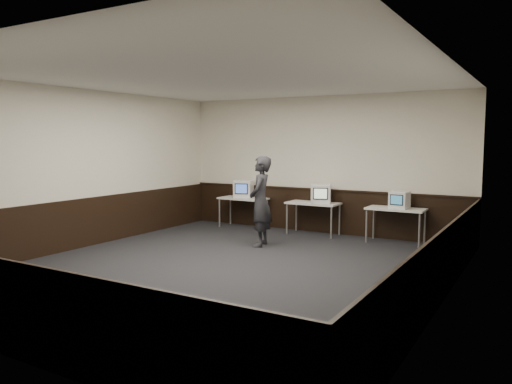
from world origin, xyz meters
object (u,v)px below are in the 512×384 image
desk_center (313,205)px  emac_right (399,200)px  emac_center (321,194)px  desk_right (396,211)px  person (261,201)px  desk_left (243,200)px  emac_left (244,189)px

desk_center → emac_right: emac_right is taller
emac_right → emac_center: bearing=-176.5°
desk_center → desk_right: bearing=0.0°
emac_right → person: (-2.41, -1.65, -0.01)m
desk_left → desk_right: size_ratio=1.00×
desk_left → emac_left: (-0.00, 0.02, 0.29)m
emac_left → person: (1.47, -1.71, -0.04)m
desk_center → emac_center: bearing=-9.1°
desk_center → emac_center: 0.36m
desk_left → person: (1.47, -1.69, 0.25)m
emac_right → desk_right: bearing=159.2°
desk_center → desk_right: size_ratio=1.00×
person → emac_right: bearing=108.0°
desk_right → emac_right: bearing=-24.4°
desk_right → emac_center: bearing=-178.9°
desk_center → emac_right: (1.98, -0.04, 0.25)m
desk_left → desk_right: same height
emac_center → desk_left: bearing=159.3°
emac_right → person: size_ratio=0.22×
desk_right → emac_right: size_ratio=2.91×
desk_right → emac_center: 1.72m
desk_right → desk_center: bearing=180.0°
desk_left → desk_right: (3.80, 0.00, 0.00)m
emac_center → person: (-0.64, -1.66, -0.04)m
emac_left → emac_right: emac_left is taller
desk_right → desk_left: bearing=180.0°
emac_right → emac_left: bearing=-177.3°
desk_left → emac_center: emac_center is taller
person → emac_left: bearing=-155.8°
desk_center → person: 1.76m
desk_center → emac_right: 1.99m
desk_right → emac_left: (-3.80, 0.02, 0.29)m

